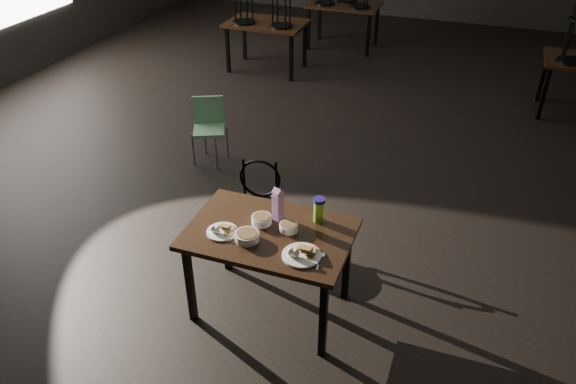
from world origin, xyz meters
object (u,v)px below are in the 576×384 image
at_px(water_bottle, 319,210).
at_px(main_table, 270,240).
at_px(juice_carton, 278,205).
at_px(bentwood_chair, 258,199).
at_px(school_chair, 209,124).

bearing_deg(water_bottle, main_table, -140.20).
bearing_deg(juice_carton, water_bottle, 14.23).
height_order(juice_carton, bentwood_chair, juice_carton).
bearing_deg(water_bottle, bentwood_chair, 145.22).
bearing_deg(water_bottle, school_chair, 135.85).
height_order(water_bottle, school_chair, water_bottle).
distance_m(main_table, school_chair, 2.54).
height_order(water_bottle, bentwood_chair, water_bottle).
relative_size(main_table, juice_carton, 4.46).
bearing_deg(main_table, bentwood_chair, 118.81).
bearing_deg(school_chair, juice_carton, -74.67).
bearing_deg(main_table, school_chair, 127.07).
height_order(main_table, water_bottle, water_bottle).
relative_size(water_bottle, bentwood_chair, 0.24).
distance_m(main_table, water_bottle, 0.43).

